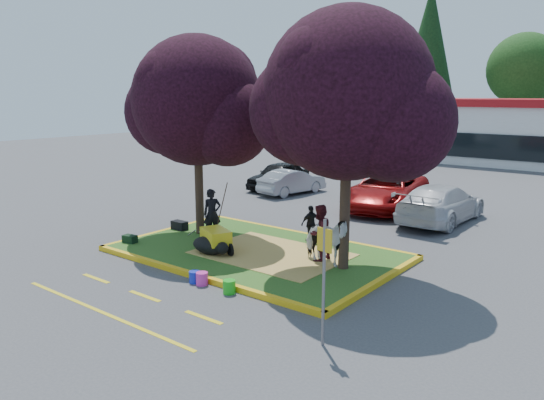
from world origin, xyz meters
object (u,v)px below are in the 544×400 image
Objects in this scene: cow at (326,240)px; car_silver at (292,182)px; bucket_pink at (202,279)px; car_black at (279,175)px; bucket_blue at (195,277)px; bucket_green at (229,287)px; handler at (212,214)px; calf at (209,245)px; wheelbarrow at (216,237)px; sign_post at (324,269)px.

cow is 0.46× the size of car_silver.
car_silver is at bearing 115.63° from bucket_pink.
bucket_blue is at bearing -64.39° from car_black.
car_black reaches higher than car_silver.
bucket_green is at bearing 170.16° from cow.
cow is at bearing 73.32° from bucket_green.
cow is 4.38m from handler.
bucket_pink is at bearing 124.93° from car_silver.
handler reaches higher than bucket_blue.
cow reaches higher than calf.
car_black is (-6.60, 12.21, 0.53)m from bucket_blue.
cow is 4.94× the size of bucket_green.
bucket_green is at bearing -28.63° from calf.
handler is 10.17m from car_black.
bucket_green is (2.26, -1.90, -0.47)m from wheelbarrow.
handler is 5.31× the size of bucket_blue.
calf is (-3.21, -1.27, -0.44)m from cow.
car_silver is (-7.34, 8.55, -0.25)m from cow.
calf is 2.19m from bucket_pink.
wheelbarrow reaches higher than bucket_blue.
wheelbarrow is at bearing 140.00° from bucket_green.
bucket_pink is 0.27m from bucket_blue.
cow reaches higher than car_silver.
sign_post reaches higher than bucket_blue.
car_black is (-5.55, 10.31, 0.04)m from wheelbarrow.
car_black is 1.11× the size of car_silver.
calf is 2.03m from bucket_blue.
bucket_green is 0.09× the size of car_silver.
wheelbarrow is (0.07, 0.22, 0.23)m from calf.
calf is 0.33× the size of car_silver.
handler is at bearing 159.33° from sign_post.
wheelbarrow is 5.55× the size of bucket_green.
sign_post is at bearing 137.44° from car_silver.
cow is at bearing -60.18° from handler.
bucket_green is at bearing 0.00° from bucket_pink.
wheelbarrow is at bearing 122.91° from car_silver.
handler is 3.86m from bucket_blue.
handler is 0.45× the size of car_silver.
car_black is 1.54m from car_silver.
bucket_blue is 13.89m from car_black.
car_black is (-6.87, 12.21, 0.52)m from bucket_pink.
cow reaches higher than bucket_pink.
car_black reaches higher than bucket_green.
handler is 4.03m from bucket_pink.
bucket_green is at bearing 0.00° from bucket_blue.
sign_post is (5.58, -2.55, 1.14)m from calf.
cow is 0.89× the size of wheelbarrow.
bucket_blue is (1.05, -1.90, -0.49)m from wheelbarrow.
cow is at bearing 139.95° from car_silver.
bucket_pink is (-0.94, 0.00, -0.00)m from bucket_green.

